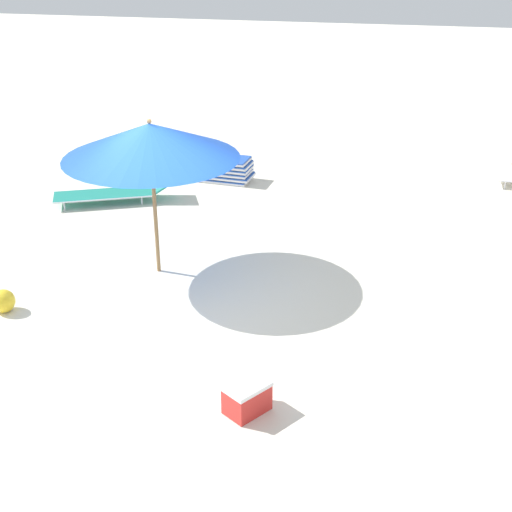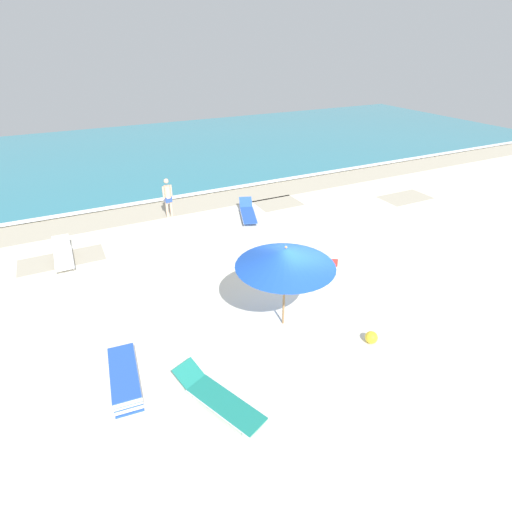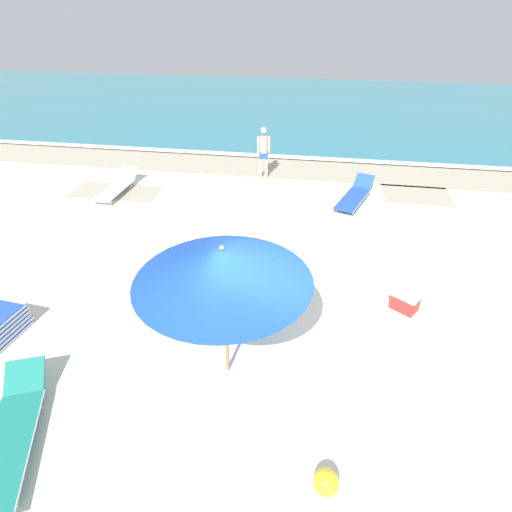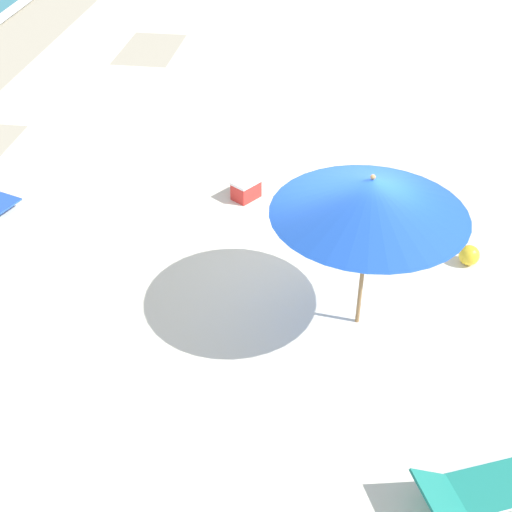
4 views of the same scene
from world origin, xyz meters
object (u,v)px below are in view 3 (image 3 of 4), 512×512
(sun_lounger_near_water_left, at_px, (355,195))
(beach_ball, at_px, (326,482))
(beachgoer_wading_adult, at_px, (264,150))
(beach_umbrella, at_px, (223,266))
(sun_lounger_beside_umbrella, at_px, (117,186))
(sun_lounger_under_umbrella, at_px, (11,433))
(cooler_box, at_px, (405,302))

(sun_lounger_near_water_left, height_order, beach_ball, sun_lounger_near_water_left)
(sun_lounger_near_water_left, distance_m, beachgoer_wading_adult, 3.58)
(beach_umbrella, distance_m, sun_lounger_beside_umbrella, 8.75)
(beachgoer_wading_adult, bearing_deg, sun_lounger_under_umbrella, -112.77)
(sun_lounger_under_umbrella, xyz_separation_m, sun_lounger_near_water_left, (5.06, 9.08, 0.01))
(beach_umbrella, bearing_deg, sun_lounger_under_umbrella, -146.07)
(beach_ball, bearing_deg, cooler_box, 68.84)
(beach_umbrella, bearing_deg, sun_lounger_beside_umbrella, 128.09)
(sun_lounger_under_umbrella, relative_size, sun_lounger_near_water_left, 1.02)
(beach_umbrella, bearing_deg, cooler_box, 33.96)
(beachgoer_wading_adult, bearing_deg, cooler_box, -72.12)
(sun_lounger_under_umbrella, bearing_deg, beach_umbrella, 10.63)
(beachgoer_wading_adult, distance_m, beach_ball, 10.87)
(beachgoer_wading_adult, bearing_deg, beach_ball, -89.54)
(beach_umbrella, xyz_separation_m, beach_ball, (1.67, -1.74, -1.95))
(cooler_box, bearing_deg, beach_umbrella, 68.92)
(beach_umbrella, distance_m, sun_lounger_near_water_left, 7.89)
(sun_lounger_under_umbrella, xyz_separation_m, cooler_box, (5.86, 3.94, -0.01))
(beach_umbrella, relative_size, sun_lounger_under_umbrella, 1.09)
(beach_umbrella, distance_m, beachgoer_wading_adult, 8.94)
(sun_lounger_near_water_left, distance_m, beach_ball, 9.04)
(sun_lounger_beside_umbrella, distance_m, beachgoer_wading_adult, 5.05)
(beach_ball, bearing_deg, sun_lounger_under_umbrella, -179.04)
(sun_lounger_beside_umbrella, bearing_deg, beach_umbrella, -51.22)
(sun_lounger_near_water_left, bearing_deg, beach_umbrella, -88.84)
(sun_lounger_under_umbrella, relative_size, sun_lounger_beside_umbrella, 1.04)
(beach_umbrella, relative_size, beachgoer_wading_adult, 1.49)
(beach_ball, xyz_separation_m, cooler_box, (1.50, 3.87, 0.02))
(beach_ball, bearing_deg, sun_lounger_near_water_left, 85.53)
(sun_lounger_under_umbrella, distance_m, cooler_box, 7.06)
(cooler_box, bearing_deg, sun_lounger_under_umbrella, 68.91)
(beach_umbrella, height_order, sun_lounger_beside_umbrella, beach_umbrella)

